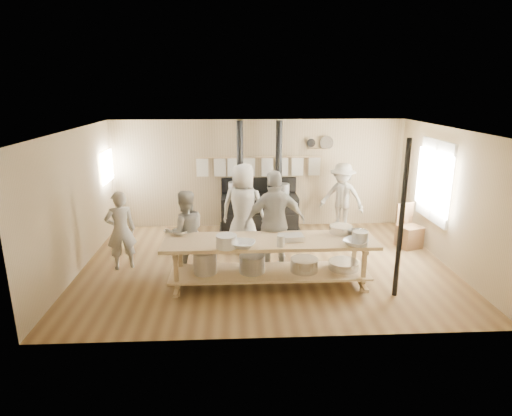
# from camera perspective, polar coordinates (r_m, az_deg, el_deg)

# --- Properties ---
(ground) EXTENTS (7.00, 7.00, 0.00)m
(ground) POSITION_cam_1_polar(r_m,az_deg,el_deg) (8.38, 1.29, -7.59)
(ground) COLOR brown
(ground) RESTS_ON ground
(room_shell) EXTENTS (7.00, 7.00, 7.00)m
(room_shell) POSITION_cam_1_polar(r_m,az_deg,el_deg) (7.88, 1.36, 3.31)
(room_shell) COLOR tan
(room_shell) RESTS_ON ground
(window_right) EXTENTS (0.09, 1.50, 1.65)m
(window_right) POSITION_cam_1_polar(r_m,az_deg,el_deg) (9.38, 22.75, 3.35)
(window_right) COLOR beige
(window_right) RESTS_ON ground
(left_opening) EXTENTS (0.00, 0.90, 0.90)m
(left_opening) POSITION_cam_1_polar(r_m,az_deg,el_deg) (10.23, -19.24, 5.22)
(left_opening) COLOR white
(left_opening) RESTS_ON ground
(stove) EXTENTS (1.90, 0.75, 2.60)m
(stove) POSITION_cam_1_polar(r_m,az_deg,el_deg) (10.20, 0.42, -0.15)
(stove) COLOR black
(stove) RESTS_ON ground
(towel_rail) EXTENTS (3.00, 0.04, 0.47)m
(towel_rail) POSITION_cam_1_polar(r_m,az_deg,el_deg) (10.24, 0.37, 5.84)
(towel_rail) COLOR tan
(towel_rail) RESTS_ON ground
(back_wall_shelf) EXTENTS (0.63, 0.14, 0.32)m
(back_wall_shelf) POSITION_cam_1_polar(r_m,az_deg,el_deg) (10.39, 8.55, 8.34)
(back_wall_shelf) COLOR tan
(back_wall_shelf) RESTS_ON ground
(prep_table) EXTENTS (3.60, 0.90, 0.85)m
(prep_table) POSITION_cam_1_polar(r_m,az_deg,el_deg) (7.35, 1.75, -6.66)
(prep_table) COLOR tan
(prep_table) RESTS_ON ground
(support_post) EXTENTS (0.08, 0.08, 2.60)m
(support_post) POSITION_cam_1_polar(r_m,az_deg,el_deg) (7.14, 18.83, -1.58)
(support_post) COLOR black
(support_post) RESTS_ON ground
(cook_far_left) EXTENTS (0.64, 0.53, 1.51)m
(cook_far_left) POSITION_cam_1_polar(r_m,az_deg,el_deg) (8.37, -17.58, -2.88)
(cook_far_left) COLOR #A5A092
(cook_far_left) RESTS_ON ground
(cook_left) EXTENTS (0.91, 0.79, 1.57)m
(cook_left) POSITION_cam_1_polar(r_m,az_deg,el_deg) (7.85, -9.41, -3.29)
(cook_left) COLOR #A5A092
(cook_left) RESTS_ON ground
(cook_center) EXTENTS (1.04, 0.81, 1.87)m
(cook_center) POSITION_cam_1_polar(r_m,az_deg,el_deg) (8.71, -1.71, -0.12)
(cook_center) COLOR #A5A092
(cook_center) RESTS_ON ground
(cook_right) EXTENTS (1.19, 0.66, 1.92)m
(cook_right) POSITION_cam_1_polar(r_m,az_deg,el_deg) (7.75, 2.55, -1.98)
(cook_right) COLOR #A5A092
(cook_right) RESTS_ON ground
(cook_by_window) EXTENTS (1.23, 1.07, 1.65)m
(cook_by_window) POSITION_cam_1_polar(r_m,az_deg,el_deg) (10.25, 11.37, 1.37)
(cook_by_window) COLOR #A5A092
(cook_by_window) RESTS_ON ground
(chair) EXTENTS (0.55, 0.55, 0.93)m
(chair) POSITION_cam_1_polar(r_m,az_deg,el_deg) (9.77, 19.68, -3.34)
(chair) COLOR brown
(chair) RESTS_ON ground
(bowl_white_a) EXTENTS (0.48, 0.48, 0.10)m
(bowl_white_a) POSITION_cam_1_polar(r_m,az_deg,el_deg) (6.88, -1.75, -4.88)
(bowl_white_a) COLOR silver
(bowl_white_a) RESTS_ON prep_table
(bowl_steel_a) EXTENTS (0.38, 0.38, 0.08)m
(bowl_steel_a) POSITION_cam_1_polar(r_m,az_deg,el_deg) (7.57, -10.16, -3.22)
(bowl_steel_a) COLOR silver
(bowl_steel_a) RESTS_ON prep_table
(bowl_white_b) EXTENTS (0.54, 0.54, 0.09)m
(bowl_white_b) POSITION_cam_1_polar(r_m,az_deg,el_deg) (7.15, 13.14, -4.50)
(bowl_white_b) COLOR silver
(bowl_white_b) RESTS_ON prep_table
(bowl_steel_b) EXTENTS (0.38, 0.38, 0.10)m
(bowl_steel_b) POSITION_cam_1_polar(r_m,az_deg,el_deg) (7.60, 13.54, -3.31)
(bowl_steel_b) COLOR silver
(bowl_steel_b) RESTS_ON prep_table
(roasting_pan) EXTENTS (0.42, 0.29, 0.09)m
(roasting_pan) POSITION_cam_1_polar(r_m,az_deg,el_deg) (7.22, 4.68, -3.93)
(roasting_pan) COLOR #B2B2B7
(roasting_pan) RESTS_ON prep_table
(mixing_bowl_large) EXTENTS (0.43, 0.43, 0.13)m
(mixing_bowl_large) POSITION_cam_1_polar(r_m,az_deg,el_deg) (7.69, 11.26, -2.79)
(mixing_bowl_large) COLOR silver
(mixing_bowl_large) RESTS_ON prep_table
(bucket_galv) EXTENTS (0.32, 0.32, 0.23)m
(bucket_galv) POSITION_cam_1_polar(r_m,az_deg,el_deg) (7.15, 13.69, -3.95)
(bucket_galv) COLOR gray
(bucket_galv) RESTS_ON prep_table
(deep_bowl_enamel) EXTENTS (0.35, 0.35, 0.21)m
(deep_bowl_enamel) POSITION_cam_1_polar(r_m,az_deg,el_deg) (6.86, -3.96, -4.47)
(deep_bowl_enamel) COLOR silver
(deep_bowl_enamel) RESTS_ON prep_table
(pitcher) EXTENTS (0.16, 0.16, 0.19)m
(pitcher) POSITION_cam_1_polar(r_m,az_deg,el_deg) (6.90, 3.32, -4.41)
(pitcher) COLOR silver
(pitcher) RESTS_ON prep_table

